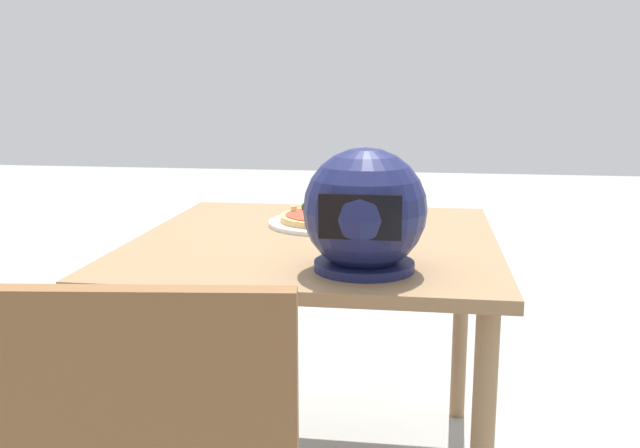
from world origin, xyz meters
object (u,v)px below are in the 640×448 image
at_px(pizza, 324,217).
at_px(drinking_glass, 387,196).
at_px(dining_table, 316,267).
at_px(motorcycle_helmet, 365,212).

xyz_separation_m(pizza, drinking_glass, (-0.17, -0.19, 0.03)).
bearing_deg(dining_table, drinking_glass, -115.39).
bearing_deg(motorcycle_helmet, drinking_glass, -91.31).
height_order(dining_table, drinking_glass, drinking_glass).
bearing_deg(drinking_glass, pizza, 47.83).
height_order(motorcycle_helmet, drinking_glass, motorcycle_helmet).
bearing_deg(dining_table, pizza, -89.63).
height_order(pizza, drinking_glass, drinking_glass).
height_order(dining_table, motorcycle_helmet, motorcycle_helmet).
bearing_deg(dining_table, motorcycle_helmet, 116.12).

